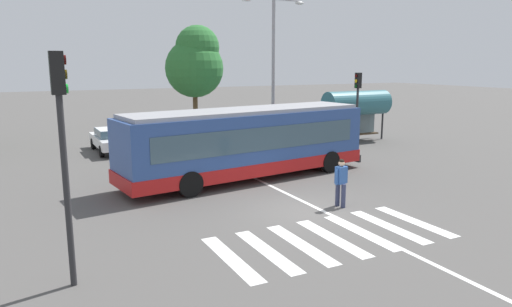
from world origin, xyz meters
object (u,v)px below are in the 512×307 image
(parked_car_teal, at_px, (240,130))
(parked_car_blue, at_px, (274,127))
(pedestrian_crossing_street, at_px, (341,180))
(traffic_light_far_corner, at_px, (357,97))
(parked_car_white, at_px, (112,139))
(parked_car_red, at_px, (156,135))
(twin_arm_street_lamp, at_px, (273,56))
(background_tree_right, at_px, (195,62))
(traffic_light_near_corner, at_px, (62,135))
(bus_stop_shelter, at_px, (357,104))
(city_transit_bus, at_px, (247,143))
(parked_car_silver, at_px, (198,132))

(parked_car_teal, bearing_deg, parked_car_blue, 12.85)
(pedestrian_crossing_street, bearing_deg, traffic_light_far_corner, 48.76)
(pedestrian_crossing_street, xyz_separation_m, parked_car_white, (-5.26, 14.28, -0.20))
(parked_car_red, relative_size, traffic_light_far_corner, 1.02)
(pedestrian_crossing_street, height_order, parked_car_white, pedestrian_crossing_street)
(parked_car_white, bearing_deg, traffic_light_far_corner, -20.83)
(twin_arm_street_lamp, bearing_deg, background_tree_right, 104.45)
(traffic_light_near_corner, height_order, bus_stop_shelter, traffic_light_near_corner)
(city_transit_bus, distance_m, twin_arm_street_lamp, 9.63)
(city_transit_bus, relative_size, pedestrian_crossing_street, 6.77)
(parked_car_teal, height_order, traffic_light_far_corner, traffic_light_far_corner)
(parked_car_white, distance_m, parked_car_blue, 10.67)
(parked_car_teal, height_order, bus_stop_shelter, bus_stop_shelter)
(parked_car_blue, bearing_deg, traffic_light_far_corner, -63.49)
(traffic_light_far_corner, relative_size, background_tree_right, 0.57)
(traffic_light_far_corner, height_order, twin_arm_street_lamp, twin_arm_street_lamp)
(parked_car_teal, xyz_separation_m, parked_car_blue, (2.81, 0.64, 0.00))
(parked_car_white, relative_size, background_tree_right, 0.59)
(parked_car_red, relative_size, background_tree_right, 0.58)
(parked_car_white, bearing_deg, twin_arm_street_lamp, -11.94)
(city_transit_bus, xyz_separation_m, parked_car_red, (-1.60, 9.11, -0.82))
(pedestrian_crossing_street, bearing_deg, city_transit_bus, 102.25)
(parked_car_teal, distance_m, twin_arm_street_lamp, 5.15)
(parked_car_blue, bearing_deg, city_transit_bus, -124.80)
(parked_car_teal, bearing_deg, background_tree_right, 95.17)
(bus_stop_shelter, bearing_deg, parked_car_silver, 159.09)
(traffic_light_far_corner, xyz_separation_m, bus_stop_shelter, (1.29, 1.66, -0.57))
(traffic_light_far_corner, height_order, background_tree_right, background_tree_right)
(twin_arm_street_lamp, xyz_separation_m, background_tree_right, (-2.08, 8.07, -0.38))
(parked_car_white, distance_m, parked_car_silver, 5.22)
(traffic_light_near_corner, distance_m, bus_stop_shelter, 22.49)
(parked_car_white, bearing_deg, parked_car_teal, -2.62)
(pedestrian_crossing_street, relative_size, traffic_light_far_corner, 0.39)
(city_transit_bus, bearing_deg, parked_car_red, 99.99)
(parked_car_silver, height_order, twin_arm_street_lamp, twin_arm_street_lamp)
(parked_car_silver, bearing_deg, bus_stop_shelter, -20.91)
(parked_car_red, bearing_deg, pedestrian_crossing_street, -79.19)
(parked_car_red, bearing_deg, traffic_light_near_corner, -111.08)
(parked_car_red, xyz_separation_m, parked_car_teal, (5.32, -0.36, 0.00))
(parked_car_white, relative_size, traffic_light_near_corner, 0.87)
(city_transit_bus, xyz_separation_m, twin_arm_street_lamp, (5.21, 7.13, 3.83))
(parked_car_red, height_order, parked_car_silver, same)
(bus_stop_shelter, relative_size, background_tree_right, 0.59)
(parked_car_white, xyz_separation_m, twin_arm_street_lamp, (9.35, -1.98, 4.66))
(parked_car_silver, relative_size, background_tree_right, 0.59)
(parked_car_silver, relative_size, twin_arm_street_lamp, 0.51)
(traffic_light_near_corner, bearing_deg, bus_stop_shelter, 35.07)
(parked_car_red, height_order, traffic_light_far_corner, traffic_light_far_corner)
(bus_stop_shelter, bearing_deg, pedestrian_crossing_street, -130.77)
(traffic_light_far_corner, bearing_deg, bus_stop_shelter, 51.99)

